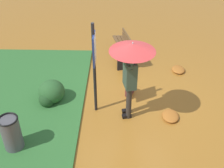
{
  "coord_description": "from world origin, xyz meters",
  "views": [
    {
      "loc": [
        5.43,
        -0.31,
        4.69
      ],
      "look_at": [
        0.1,
        -0.45,
        0.85
      ],
      "focal_mm": 46.19,
      "sensor_mm": 36.0,
      "label": 1
    }
  ],
  "objects_px": {
    "handbag": "(130,90)",
    "person_with_umbrella": "(131,62)",
    "park_bench": "(125,47)",
    "trash_bin": "(11,134)",
    "info_sign_post": "(94,59)"
  },
  "relations": [
    {
      "from": "info_sign_post",
      "to": "park_bench",
      "type": "bearing_deg",
      "value": 164.09
    },
    {
      "from": "person_with_umbrella",
      "to": "handbag",
      "type": "relative_size",
      "value": 5.53
    },
    {
      "from": "person_with_umbrella",
      "to": "park_bench",
      "type": "xyz_separation_m",
      "value": [
        -2.74,
        -0.08,
        -1.15
      ]
    },
    {
      "from": "info_sign_post",
      "to": "trash_bin",
      "type": "bearing_deg",
      "value": -52.06
    },
    {
      "from": "handbag",
      "to": "person_with_umbrella",
      "type": "bearing_deg",
      "value": -2.47
    },
    {
      "from": "trash_bin",
      "to": "person_with_umbrella",
      "type": "bearing_deg",
      "value": 112.92
    },
    {
      "from": "park_bench",
      "to": "trash_bin",
      "type": "distance_m",
      "value": 4.45
    },
    {
      "from": "person_with_umbrella",
      "to": "trash_bin",
      "type": "relative_size",
      "value": 2.45
    },
    {
      "from": "info_sign_post",
      "to": "park_bench",
      "type": "relative_size",
      "value": 1.61
    },
    {
      "from": "info_sign_post",
      "to": "park_bench",
      "type": "xyz_separation_m",
      "value": [
        -2.49,
        0.71,
        -1.04
      ]
    },
    {
      "from": "info_sign_post",
      "to": "handbag",
      "type": "xyz_separation_m",
      "value": [
        -0.65,
        0.83,
        -1.32
      ]
    },
    {
      "from": "handbag",
      "to": "park_bench",
      "type": "relative_size",
      "value": 0.26
    },
    {
      "from": "park_bench",
      "to": "handbag",
      "type": "bearing_deg",
      "value": 3.83
    },
    {
      "from": "handbag",
      "to": "trash_bin",
      "type": "height_order",
      "value": "trash_bin"
    },
    {
      "from": "park_bench",
      "to": "trash_bin",
      "type": "bearing_deg",
      "value": -31.96
    }
  ]
}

